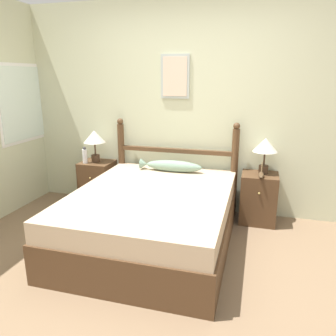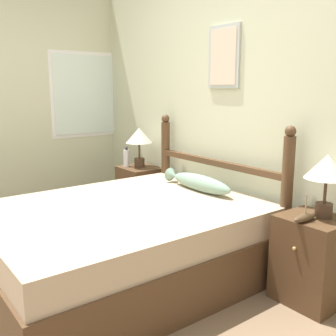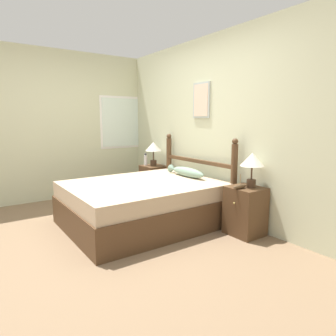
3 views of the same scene
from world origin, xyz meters
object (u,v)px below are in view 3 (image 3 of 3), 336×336
at_px(table_lamp_right, 252,162).
at_px(model_boat, 240,186).
at_px(table_lamp_left, 153,148).
at_px(bottle, 146,160).
at_px(nightstand_right, 245,211).
at_px(fish_pillow, 186,172).
at_px(bed, 143,203).
at_px(nightstand_left, 154,182).

relative_size(table_lamp_right, model_boat, 1.93).
relative_size(table_lamp_left, bottle, 1.92).
distance_m(table_lamp_left, bottle, 0.25).
relative_size(nightstand_right, fish_pillow, 0.77).
bearing_deg(fish_pillow, nightstand_right, 5.02).
distance_m(nightstand_right, model_boat, 0.34).
xyz_separation_m(table_lamp_right, model_boat, (-0.02, -0.17, -0.28)).
xyz_separation_m(nightstand_right, bottle, (-2.18, -0.09, 0.39)).
distance_m(table_lamp_left, model_boat, 2.11).
height_order(nightstand_right, model_boat, model_boat).
distance_m(table_lamp_right, fish_pillow, 1.11).
height_order(table_lamp_left, fish_pillow, table_lamp_left).
bearing_deg(bed, nightstand_left, 141.63).
bearing_deg(table_lamp_left, nightstand_right, -0.21).
relative_size(nightstand_left, model_boat, 2.75).
xyz_separation_m(bed, bottle, (-1.15, 0.73, 0.40)).
distance_m(nightstand_left, model_boat, 2.10).
bearing_deg(fish_pillow, bed, -89.80).
relative_size(nightstand_right, model_boat, 2.75).
bearing_deg(nightstand_left, fish_pillow, -5.04).
distance_m(bed, table_lamp_right, 1.51).
distance_m(nightstand_right, fish_pillow, 1.09).
xyz_separation_m(bed, nightstand_left, (-1.03, 0.82, 0.01)).
height_order(nightstand_right, table_lamp_left, table_lamp_left).
xyz_separation_m(nightstand_left, bottle, (-0.11, -0.09, 0.39)).
bearing_deg(table_lamp_left, table_lamp_right, 1.13).
height_order(nightstand_left, nightstand_right, same).
xyz_separation_m(model_boat, fish_pillow, (-1.04, 0.03, 0.02)).
height_order(nightstand_right, fish_pillow, fish_pillow).
distance_m(bed, bottle, 1.42).
bearing_deg(bed, nightstand_right, 38.37).
bearing_deg(table_lamp_right, bottle, -176.33).
height_order(bed, table_lamp_right, table_lamp_right).
distance_m(bed, nightstand_right, 1.32).
xyz_separation_m(nightstand_right, model_boat, (0.01, -0.12, 0.32)).
height_order(nightstand_left, table_lamp_left, table_lamp_left).
bearing_deg(table_lamp_right, nightstand_right, -121.54).
bearing_deg(nightstand_right, table_lamp_right, 58.46).
bearing_deg(model_boat, bed, -146.15).
relative_size(table_lamp_right, fish_pillow, 0.54).
xyz_separation_m(nightstand_right, table_lamp_right, (0.03, 0.05, 0.60)).
height_order(bed, model_boat, model_boat).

